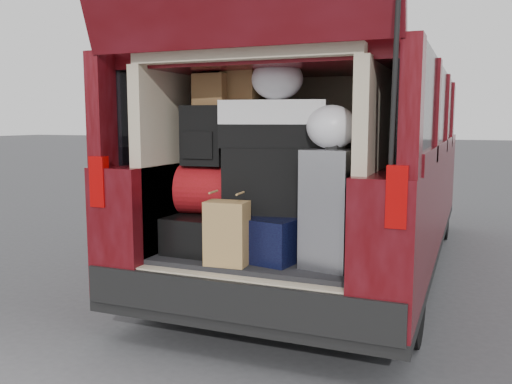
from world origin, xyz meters
TOP-DOWN VIEW (x-y plane):
  - ground at (0.00, 0.00)m, footprint 80.00×80.00m
  - minivan at (0.00, 1.86)m, footprint 1.90×5.35m
  - load_floor at (0.00, 0.28)m, footprint 1.24×1.05m
  - black_hardshell at (-0.37, 0.15)m, footprint 0.44×0.59m
  - navy_hardshell at (0.05, 0.18)m, footprint 0.59×0.68m
  - silver_roller at (0.47, 0.10)m, footprint 0.35×0.49m
  - kraft_bag at (-0.11, -0.17)m, footprint 0.25×0.17m
  - red_duffel at (-0.33, 0.17)m, footprint 0.52×0.38m
  - black_soft_case at (0.03, 0.20)m, footprint 0.61×0.43m
  - backpack at (-0.40, 0.13)m, footprint 0.28×0.18m
  - twotone_duffel at (0.05, 0.21)m, footprint 0.69×0.44m
  - grocery_sack_lower at (-0.35, 0.17)m, footprint 0.22×0.19m
  - grocery_sack_upper at (-0.17, 0.23)m, footprint 0.25×0.22m
  - plastic_bag_center at (0.08, 0.16)m, footprint 0.36×0.35m
  - plastic_bag_right at (0.44, 0.06)m, footprint 0.31×0.29m

SIDE VIEW (x-z plane):
  - ground at x=0.00m, z-range 0.00..0.00m
  - load_floor at x=0.00m, z-range 0.00..0.55m
  - black_hardshell at x=-0.37m, z-range 0.55..0.78m
  - navy_hardshell at x=0.05m, z-range 0.55..0.81m
  - kraft_bag at x=-0.11m, z-range 0.55..0.92m
  - silver_roller at x=0.47m, z-range 0.55..1.22m
  - minivan at x=0.00m, z-range -0.47..2.29m
  - red_duffel at x=-0.33m, z-range 0.78..1.10m
  - black_soft_case at x=0.03m, z-range 0.81..1.21m
  - backpack at x=-0.40m, z-range 1.10..1.47m
  - plastic_bag_right at x=0.44m, z-range 1.22..1.46m
  - twotone_duffel at x=0.05m, z-range 1.21..1.50m
  - grocery_sack_lower at x=-0.35m, z-range 1.47..1.67m
  - grocery_sack_upper at x=-0.17m, z-range 1.50..1.73m
  - plastic_bag_center at x=0.08m, z-range 1.50..1.75m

